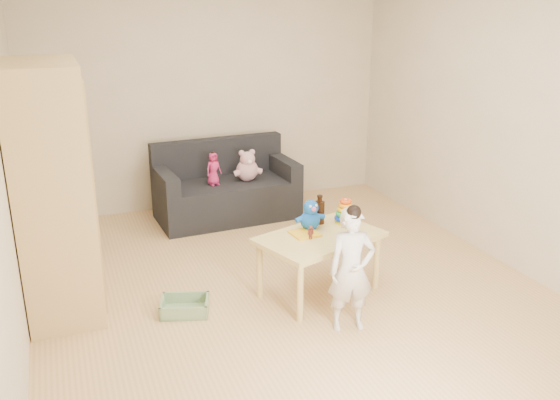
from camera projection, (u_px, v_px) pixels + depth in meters
name	position (u px, v px, depth m)	size (l,w,h in m)	color
room	(286.00, 131.00, 4.58)	(4.50, 4.50, 4.50)	tan
wardrobe	(53.00, 190.00, 4.37)	(0.52, 1.04, 1.87)	#DCB579
sofa	(227.00, 199.00, 6.42)	(1.48, 0.74, 0.42)	black
play_table	(319.00, 264.00, 4.75)	(0.96, 0.60, 0.50)	#DEC57A
storage_bin	(185.00, 306.00, 4.51)	(0.36, 0.27, 0.11)	gray
toddler	(351.00, 272.00, 4.17)	(0.33, 0.22, 0.89)	silver
pink_bear	(247.00, 168.00, 6.33)	(0.25, 0.21, 0.29)	#C893A4
doll	(213.00, 169.00, 6.17)	(0.17, 0.12, 0.34)	#C22465
ring_stacker	(345.00, 213.00, 4.91)	(0.18, 0.18, 0.21)	#D4C50B
brown_bottle	(320.00, 211.00, 4.89)	(0.08, 0.08, 0.24)	black
blue_plush	(310.00, 214.00, 4.75)	(0.21, 0.17, 0.25)	blue
wooden_figure	(311.00, 232.00, 4.58)	(0.05, 0.04, 0.11)	#5C261C
yellow_book	(305.00, 234.00, 4.68)	(0.20, 0.20, 0.02)	yellow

